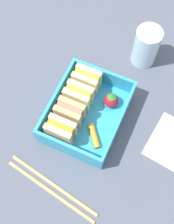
% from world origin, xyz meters
% --- Properties ---
extents(ground_plane, '(1.20, 1.20, 0.02)m').
position_xyz_m(ground_plane, '(0.00, 0.00, -0.01)').
color(ground_plane, '#4F5564').
extents(bento_tray, '(0.18, 0.14, 0.01)m').
position_xyz_m(bento_tray, '(0.00, 0.00, 0.01)').
color(bento_tray, '#2F9DC7').
rests_on(bento_tray, ground_plane).
extents(bento_rim, '(0.18, 0.14, 0.04)m').
position_xyz_m(bento_rim, '(0.00, 0.00, 0.03)').
color(bento_rim, '#2F9DC7').
rests_on(bento_rim, bento_tray).
extents(sandwich_left, '(0.03, 0.05, 0.05)m').
position_xyz_m(sandwich_left, '(-0.06, 0.03, 0.04)').
color(sandwich_left, beige).
rests_on(sandwich_left, bento_tray).
extents(sandwich_center_left, '(0.03, 0.05, 0.05)m').
position_xyz_m(sandwich_center_left, '(-0.02, 0.03, 0.04)').
color(sandwich_center_left, tan).
rests_on(sandwich_center_left, bento_tray).
extents(sandwich_center, '(0.03, 0.05, 0.05)m').
position_xyz_m(sandwich_center, '(0.02, 0.03, 0.04)').
color(sandwich_center, beige).
rests_on(sandwich_center, bento_tray).
extents(sandwich_center_right, '(0.03, 0.05, 0.05)m').
position_xyz_m(sandwich_center_right, '(0.06, 0.03, 0.04)').
color(sandwich_center_right, beige).
rests_on(sandwich_center_right, bento_tray).
extents(carrot_stick_far_left, '(0.05, 0.04, 0.01)m').
position_xyz_m(carrot_stick_far_left, '(-0.04, -0.03, 0.02)').
color(carrot_stick_far_left, orange).
rests_on(carrot_stick_far_left, bento_tray).
extents(strawberry_far_left, '(0.03, 0.03, 0.04)m').
position_xyz_m(strawberry_far_left, '(0.04, -0.03, 0.03)').
color(strawberry_far_left, red).
rests_on(strawberry_far_left, bento_tray).
extents(chopstick_pair, '(0.05, 0.20, 0.01)m').
position_xyz_m(chopstick_pair, '(-0.16, 0.00, 0.00)').
color(chopstick_pair, tan).
rests_on(chopstick_pair, ground_plane).
extents(drinking_glass, '(0.05, 0.05, 0.09)m').
position_xyz_m(drinking_glass, '(0.18, -0.06, 0.05)').
color(drinking_glass, silver).
rests_on(drinking_glass, ground_plane).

